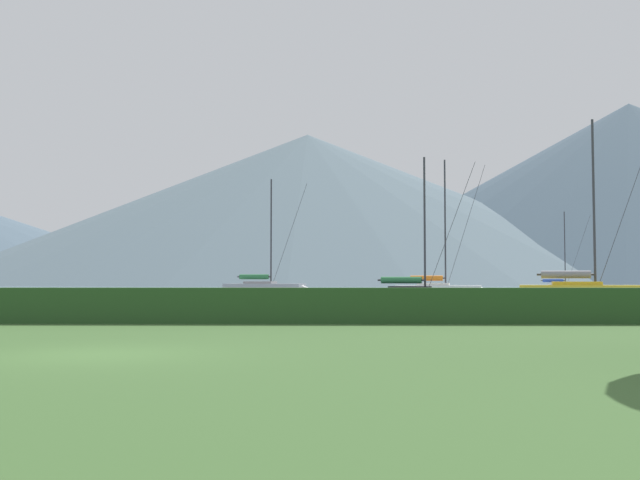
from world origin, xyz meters
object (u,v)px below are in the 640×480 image
object	(u,v)px
sailboat_slip_2	(266,288)
sailboat_slip_5	(586,293)
sailboat_slip_1	(562,288)
sailboat_slip_8	(418,296)
sailboat_slip_9	(440,290)

from	to	relation	value
sailboat_slip_2	sailboat_slip_5	size ratio (longest dim) A/B	0.96
sailboat_slip_2	sailboat_slip_5	xyz separation A→B (m)	(21.54, -23.85, 0.02)
sailboat_slip_2	sailboat_slip_5	world-z (taller)	sailboat_slip_5
sailboat_slip_1	sailboat_slip_2	distance (m)	34.94
sailboat_slip_1	sailboat_slip_5	xyz separation A→B (m)	(-10.26, -38.33, 0.16)
sailboat_slip_8	sailboat_slip_9	size ratio (longest dim) A/B	0.76
sailboat_slip_1	sailboat_slip_8	bearing A→B (deg)	-99.44
sailboat_slip_8	sailboat_slip_9	distance (m)	17.78
sailboat_slip_8	sailboat_slip_9	world-z (taller)	sailboat_slip_9
sailboat_slip_5	sailboat_slip_8	bearing A→B (deg)	-152.68
sailboat_slip_1	sailboat_slip_2	xyz separation A→B (m)	(-31.80, -14.49, 0.14)
sailboat_slip_1	sailboat_slip_8	size ratio (longest dim) A/B	1.07
sailboat_slip_2	sailboat_slip_8	distance (m)	28.71
sailboat_slip_1	sailboat_slip_8	world-z (taller)	sailboat_slip_1
sailboat_slip_2	sailboat_slip_8	world-z (taller)	sailboat_slip_2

